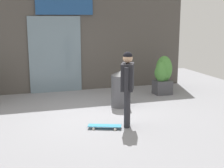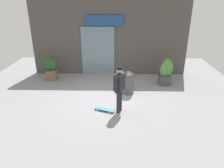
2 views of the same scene
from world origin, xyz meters
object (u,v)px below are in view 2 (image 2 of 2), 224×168
object	(u,v)px
planter_box_right	(166,71)
skateboarder	(119,85)
planter_box_left	(51,67)
trash_bin	(128,82)
skateboard	(105,109)

from	to	relation	value
planter_box_right	skateboarder	bearing A→B (deg)	-129.80
planter_box_left	planter_box_right	world-z (taller)	planter_box_right
skateboarder	trash_bin	world-z (taller)	skateboarder
skateboarder	planter_box_left	size ratio (longest dim) A/B	1.53
skateboard	planter_box_left	size ratio (longest dim) A/B	0.69
skateboard	planter_box_right	xyz separation A→B (m)	(2.70, 2.61, 0.59)
skateboarder	planter_box_right	distance (m)	3.41
skateboarder	planter_box_left	bearing A→B (deg)	-17.41
skateboarder	trash_bin	size ratio (longest dim) A/B	1.68
skateboarder	planter_box_right	world-z (taller)	skateboarder
skateboard	planter_box_left	world-z (taller)	planter_box_left
skateboarder	skateboard	distance (m)	1.11
planter_box_right	trash_bin	size ratio (longest dim) A/B	1.21
skateboard	planter_box_left	distance (m)	4.22
skateboard	trash_bin	distance (m)	1.87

